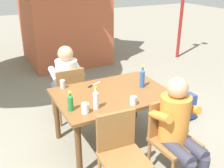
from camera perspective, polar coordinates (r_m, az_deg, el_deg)
ground_plane at (r=3.72m, az=0.00°, el=-12.15°), size 24.00×24.00×0.00m
dining_table at (r=3.39m, az=0.00°, el=-3.28°), size 1.41×0.99×0.73m
chair_near_right at (r=3.05m, az=12.39°, el=-10.59°), size 0.47×0.47×0.87m
chair_far_left at (r=4.01m, az=-9.29°, el=-1.59°), size 0.44×0.44×0.87m
chair_near_left at (r=2.75m, az=1.89°, el=-14.20°), size 0.47×0.47×0.87m
person_in_white_shirt at (r=2.89m, az=14.12°, el=-8.84°), size 0.47×0.61×1.18m
person_in_plaid_shirt at (r=4.04m, az=-9.93°, el=1.14°), size 0.47×0.61×1.18m
bottle_blue at (r=3.48m, az=6.52°, el=1.32°), size 0.06×0.06×0.30m
bottle_green at (r=2.93m, az=-8.94°, el=-3.91°), size 0.06×0.06×0.23m
bottle_clear at (r=2.93m, az=-3.49°, el=-3.29°), size 0.06×0.06×0.27m
cup_glass at (r=3.05m, az=4.61°, el=-3.58°), size 0.08×0.08×0.10m
cup_white at (r=2.88m, az=-5.79°, el=-5.23°), size 0.08×0.08×0.11m
cup_steel at (r=3.51m, az=-10.58°, el=-0.06°), size 0.07×0.07×0.12m
table_knife at (r=3.57m, az=-4.01°, el=-0.21°), size 0.23×0.12×0.01m
backpack_by_near_side at (r=4.34m, az=13.42°, el=-3.87°), size 0.30×0.24×0.46m
backpack_by_far_side at (r=4.31m, az=15.57°, el=-4.83°), size 0.30×0.23×0.39m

